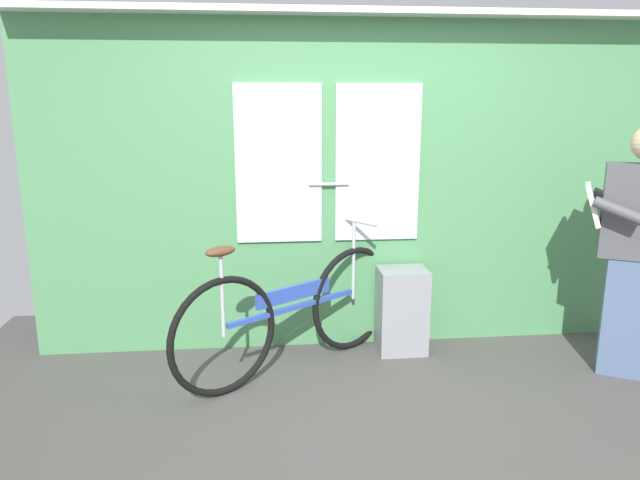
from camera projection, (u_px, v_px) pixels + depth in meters
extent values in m
cube|color=#474442|center=(389.00, 435.00, 3.31)|extent=(5.59, 4.19, 0.04)
cube|color=#4C8C56|center=(355.00, 189.00, 4.29)|extent=(4.59, 0.08, 2.34)
cube|color=silver|center=(279.00, 164.00, 4.14)|extent=(0.60, 0.02, 1.10)
cube|color=silver|center=(378.00, 163.00, 4.21)|extent=(0.60, 0.02, 1.10)
cylinder|color=#B2B2B7|center=(329.00, 184.00, 4.19)|extent=(0.28, 0.02, 0.02)
cube|color=silver|center=(360.00, 12.00, 3.91)|extent=(4.59, 0.28, 0.04)
torus|color=black|center=(353.00, 298.00, 4.34)|extent=(0.65, 0.47, 0.76)
torus|color=black|center=(224.00, 337.00, 3.65)|extent=(0.65, 0.47, 0.76)
cube|color=#2D4CB2|center=(294.00, 307.00, 3.98)|extent=(0.87, 0.62, 0.03)
cube|color=#2D4CB2|center=(294.00, 293.00, 3.96)|extent=(0.51, 0.37, 0.10)
cylinder|color=#B7B7BC|center=(222.00, 295.00, 3.59)|extent=(0.02, 0.02, 0.54)
ellipsoid|color=brown|center=(220.00, 251.00, 3.52)|extent=(0.22, 0.19, 0.06)
cylinder|color=#B7B7BC|center=(354.00, 260.00, 4.27)|extent=(0.02, 0.02, 0.58)
cylinder|color=#B7B7BC|center=(354.00, 221.00, 4.21)|extent=(0.27, 0.37, 0.02)
cube|color=slate|center=(628.00, 316.00, 3.93)|extent=(0.36, 0.31, 0.80)
cube|color=silver|center=(593.00, 204.00, 3.87)|extent=(0.26, 0.35, 0.26)
cylinder|color=#4C4C51|center=(619.00, 211.00, 3.63)|extent=(0.30, 0.21, 0.17)
cylinder|color=#4C4C51|center=(615.00, 201.00, 3.99)|extent=(0.30, 0.21, 0.17)
cube|color=gray|center=(402.00, 310.00, 4.30)|extent=(0.34, 0.28, 0.62)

